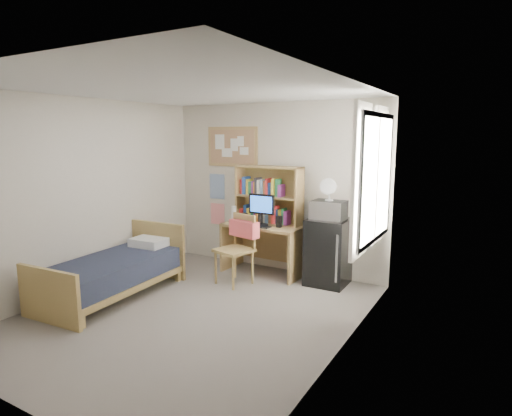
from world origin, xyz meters
The scene contains 26 objects.
floor centered at (0.00, 0.00, -0.01)m, with size 3.60×4.20×0.02m, color gray.
ceiling centered at (0.00, 0.00, 2.60)m, with size 3.60×4.20×0.02m, color silver.
wall_back centered at (0.00, 2.10, 1.30)m, with size 3.60×0.04×2.60m, color beige.
wall_front centered at (0.00, -2.10, 1.30)m, with size 3.60×0.04×2.60m, color beige.
wall_left centered at (-1.80, 0.00, 1.30)m, with size 0.04×4.20×2.60m, color beige.
wall_right centered at (1.80, 0.00, 1.30)m, with size 0.04×4.20×2.60m, color beige.
window_unit centered at (1.75, 1.20, 1.60)m, with size 0.10×1.40×1.70m, color white.
curtain_left centered at (1.72, 0.80, 1.60)m, with size 0.04×0.55×1.70m, color silver.
curtain_right centered at (1.72, 1.60, 1.60)m, with size 0.04×0.55×1.70m, color silver.
bulletin_board centered at (-0.78, 2.08, 1.92)m, with size 0.94×0.03×0.64m, color tan.
poster_wave centered at (-1.10, 2.09, 1.25)m, with size 0.30×0.01×0.42m, color #27559D.
poster_japan centered at (-1.10, 2.09, 0.78)m, with size 0.28×0.01×0.36m, color red.
desk centered at (-0.03, 1.77, 0.38)m, with size 1.22×0.61×0.76m, color tan.
desk_chair centered at (-0.15, 1.13, 0.50)m, with size 0.50×0.50×1.00m, color tan.
mini_fridge centered at (1.01, 1.80, 0.47)m, with size 0.56×0.56×0.94m, color black.
bed centered at (-1.28, -0.08, 0.25)m, with size 0.92×1.84×0.51m, color #1A1F30.
hutch centered at (-0.02, 1.92, 1.20)m, with size 1.07×0.27×0.88m, color tan.
monitor centered at (-0.03, 1.71, 0.99)m, with size 0.42×0.03×0.45m, color black.
keyboard centered at (-0.03, 1.57, 0.78)m, with size 0.43×0.14×0.02m, color black.
speaker_left centered at (-0.33, 1.72, 0.84)m, with size 0.06×0.06×0.16m, color black.
speaker_right centered at (0.27, 1.71, 0.85)m, with size 0.07×0.07×0.17m, color black.
water_bottle centered at (-0.51, 1.69, 0.89)m, with size 0.07×0.07×0.26m, color white.
hoodie centered at (-0.10, 1.33, 0.78)m, with size 0.49×0.15×0.24m, color #FF6163.
microwave centered at (1.01, 1.78, 1.08)m, with size 0.45×0.34×0.26m, color silver.
desk_fan centered at (1.01, 1.78, 1.35)m, with size 0.22×0.22×0.28m, color white.
pillow centered at (-1.32, 0.67, 0.57)m, with size 0.50×0.35×0.12m, color white.
Camera 1 is at (3.05, -3.79, 2.09)m, focal length 30.00 mm.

